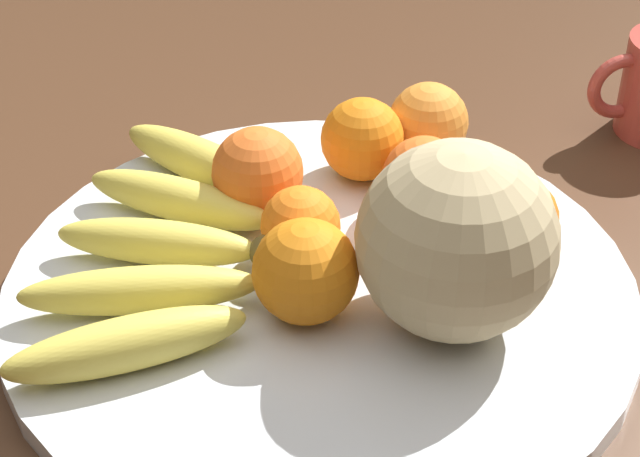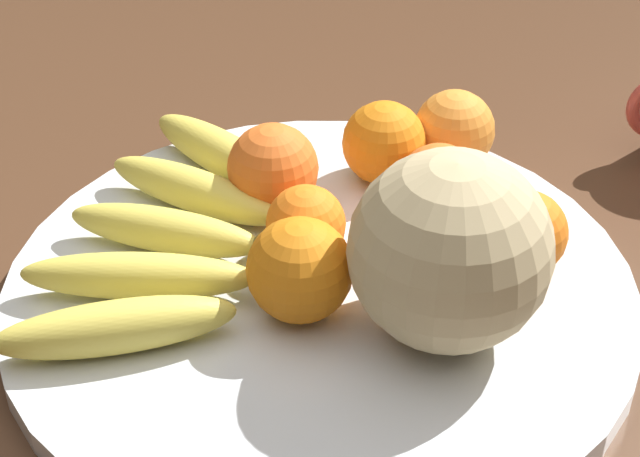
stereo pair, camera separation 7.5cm
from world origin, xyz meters
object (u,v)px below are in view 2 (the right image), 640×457
at_px(melon, 450,251).
at_px(produce_tag, 425,253).
at_px(banana_bunch, 173,231).
at_px(fruit_bowl, 320,292).
at_px(orange_back_right, 524,233).
at_px(orange_side_extra, 300,270).
at_px(orange_back_left, 306,224).
at_px(orange_top_small, 454,130).
at_px(kitchen_table, 379,410).
at_px(orange_mid_center, 384,143).
at_px(orange_front_right, 273,168).
at_px(orange_front_left, 439,186).

distance_m(melon, produce_tag, 0.11).
bearing_deg(banana_bunch, melon, 171.27).
height_order(fruit_bowl, orange_back_right, orange_back_right).
bearing_deg(orange_side_extra, orange_back_left, -19.51).
bearing_deg(orange_top_small, kitchen_table, 144.14).
bearing_deg(produce_tag, fruit_bowl, 88.94).
xyz_separation_m(kitchen_table, orange_mid_center, (0.16, -0.06, 0.14)).
relative_size(kitchen_table, orange_mid_center, 24.14).
bearing_deg(banana_bunch, orange_back_right, -168.88).
distance_m(orange_back_left, orange_top_small, 0.18).
bearing_deg(fruit_bowl, orange_mid_center, -37.14).
bearing_deg(orange_front_right, melon, -156.71).
relative_size(melon, orange_back_left, 2.29).
bearing_deg(banana_bunch, orange_mid_center, -132.91).
height_order(orange_front_left, produce_tag, orange_front_left).
relative_size(banana_bunch, orange_mid_center, 4.25).
bearing_deg(orange_side_extra, orange_mid_center, -37.75).
height_order(orange_front_left, orange_back_left, orange_front_left).
xyz_separation_m(orange_back_right, orange_top_small, (0.15, -0.00, 0.00)).
bearing_deg(orange_back_right, orange_front_left, 27.19).
distance_m(orange_front_right, orange_mid_center, 0.10).
bearing_deg(orange_mid_center, orange_side_extra, 142.25).
bearing_deg(orange_front_right, orange_front_left, -115.00).
distance_m(orange_front_left, orange_front_right, 0.13).
bearing_deg(banana_bunch, orange_top_small, -135.93).
distance_m(orange_back_left, produce_tag, 0.09).
relative_size(banana_bunch, orange_top_small, 4.32).
height_order(kitchen_table, orange_top_small, orange_top_small).
xyz_separation_m(banana_bunch, orange_top_small, (0.05, -0.25, 0.02)).
relative_size(banana_bunch, orange_front_left, 4.44).
bearing_deg(orange_front_left, orange_back_right, -152.81).
bearing_deg(orange_front_right, orange_back_left, -174.29).
xyz_separation_m(orange_back_right, produce_tag, (0.03, 0.06, -0.03)).
xyz_separation_m(orange_side_extra, produce_tag, (0.04, -0.11, -0.04)).
xyz_separation_m(orange_mid_center, orange_back_left, (-0.08, 0.09, -0.00)).
xyz_separation_m(melon, orange_front_right, (0.18, 0.08, -0.03)).
height_order(orange_top_small, produce_tag, orange_top_small).
distance_m(orange_front_left, orange_side_extra, 0.15).
relative_size(orange_back_right, orange_side_extra, 0.86).
relative_size(kitchen_table, melon, 12.20).
bearing_deg(banana_bunch, orange_front_left, -153.31).
bearing_deg(orange_back_right, orange_side_extra, 90.59).
height_order(orange_side_extra, produce_tag, orange_side_extra).
relative_size(orange_back_left, produce_tag, 0.77).
relative_size(fruit_bowl, orange_mid_center, 6.71).
xyz_separation_m(fruit_bowl, orange_back_left, (0.03, 0.00, 0.04)).
bearing_deg(orange_mid_center, melon, 173.55).
height_order(banana_bunch, orange_top_small, orange_top_small).
bearing_deg(melon, orange_top_small, -23.61).
bearing_deg(orange_front_left, melon, 160.75).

